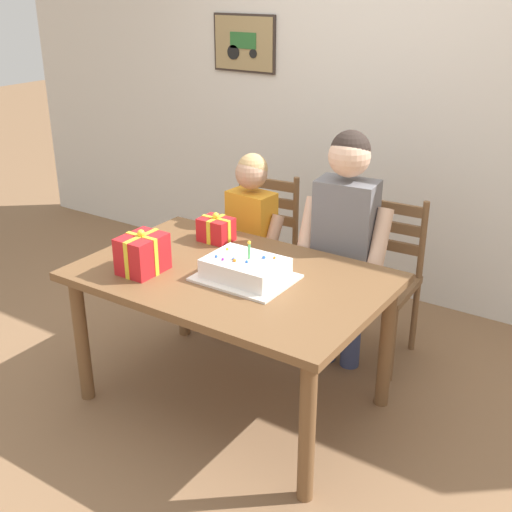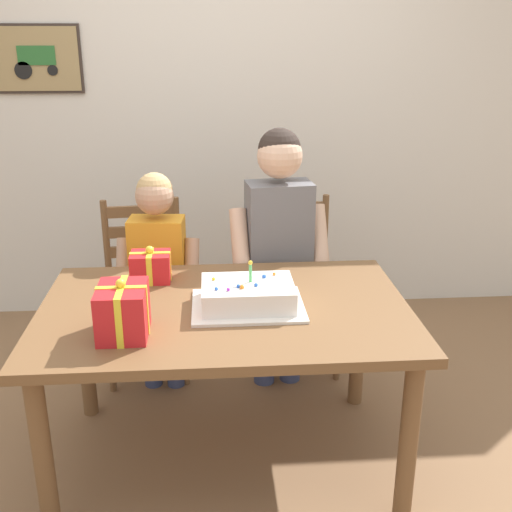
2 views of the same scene
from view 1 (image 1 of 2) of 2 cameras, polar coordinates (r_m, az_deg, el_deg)
name	(u,v)px [view 1 (image 1 of 2)]	position (r m, az deg, el deg)	size (l,w,h in m)	color
ground_plane	(234,400)	(3.50, -1.97, -12.41)	(20.00, 20.00, 0.00)	#846042
back_wall	(381,101)	(4.38, 10.85, 13.10)	(6.40, 0.11, 2.60)	silver
dining_table	(232,290)	(3.17, -2.12, -2.99)	(1.47, 0.96, 0.73)	brown
birthday_cake	(245,270)	(3.06, -0.94, -1.19)	(0.44, 0.34, 0.19)	white
gift_box_red_large	(143,254)	(3.16, -9.87, 0.19)	(0.18, 0.22, 0.22)	red
gift_box_beside_cake	(216,229)	(3.50, -3.49, 2.33)	(0.18, 0.14, 0.16)	red
chair_left	(258,249)	(4.09, 0.13, 0.62)	(0.46, 0.46, 0.92)	brown
chair_right	(378,280)	(3.74, 10.55, -2.03)	(0.44, 0.44, 0.92)	brown
child_older	(345,229)	(3.47, 7.78, 2.32)	(0.50, 0.30, 1.34)	#38426B
child_younger	(251,229)	(3.79, -0.41, 2.36)	(0.42, 0.25, 1.14)	#38426B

